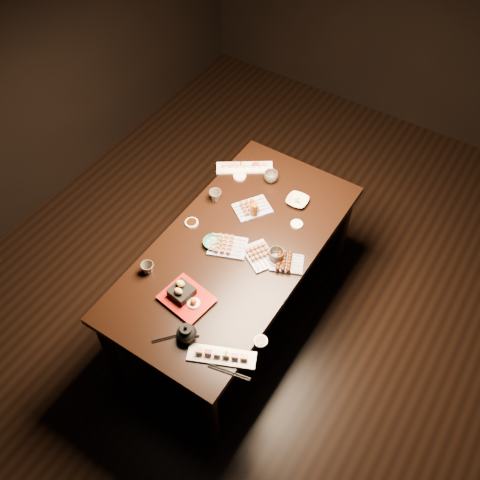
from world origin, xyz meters
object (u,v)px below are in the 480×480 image
object	(u,v)px
tempura_tray	(186,295)
teacup_near_left	(148,268)
edamame_bowl_cream	(297,201)
teacup_far_left	(215,196)
teacup_mid_right	(276,255)
condiment_bottle	(255,208)
dining_table	(236,281)
edamame_bowl_green	(213,243)
yakitori_plate_right	(260,254)
yakitori_plate_left	(252,206)
teacup_far_right	(271,177)
sushi_platter_far	(245,166)
sushi_platter_near	(222,355)
yakitori_plate_center	(228,244)
teapot	(186,332)

from	to	relation	value
tempura_tray	teacup_near_left	bearing A→B (deg)	-178.20
edamame_bowl_cream	teacup_far_left	bearing A→B (deg)	-149.92
teacup_mid_right	teacup_far_left	xyz separation A→B (m)	(-0.59, 0.21, -0.00)
condiment_bottle	dining_table	bearing A→B (deg)	-81.83
edamame_bowl_green	condiment_bottle	size ratio (longest dim) A/B	0.83
teacup_far_left	condiment_bottle	world-z (taller)	condiment_bottle
yakitori_plate_right	yakitori_plate_left	xyz separation A→B (m)	(-0.25, 0.30, 0.00)
tempura_tray	teacup_far_right	xyz separation A→B (m)	(-0.09, 1.09, -0.01)
sushi_platter_far	condiment_bottle	xyz separation A→B (m)	(0.29, -0.34, 0.05)
sushi_platter_near	yakitori_plate_right	xyz separation A→B (m)	(-0.18, 0.68, 0.01)
teacup_near_left	teacup_far_left	bearing A→B (deg)	89.82
yakitori_plate_center	edamame_bowl_cream	world-z (taller)	yakitori_plate_center
yakitori_plate_center	yakitori_plate_left	xyz separation A→B (m)	(-0.04, 0.35, -0.00)
dining_table	sushi_platter_far	distance (m)	0.81
yakitori_plate_left	teacup_mid_right	world-z (taller)	teacup_mid_right
yakitori_plate_left	edamame_bowl_green	bearing A→B (deg)	-153.23
yakitori_plate_center	yakitori_plate_left	world-z (taller)	same
edamame_bowl_green	teacup_far_left	distance (m)	0.38
dining_table	teacup_mid_right	distance (m)	0.49
yakitori_plate_center	edamame_bowl_cream	xyz separation A→B (m)	(0.18, 0.56, -0.01)
yakitori_plate_right	edamame_bowl_green	world-z (taller)	yakitori_plate_right
yakitori_plate_center	teapot	size ratio (longest dim) A/B	1.74
tempura_tray	condiment_bottle	world-z (taller)	condiment_bottle
edamame_bowl_green	teacup_mid_right	bearing A→B (deg)	17.22
tempura_tray	condiment_bottle	xyz separation A→B (m)	(-0.02, 0.76, 0.02)
tempura_tray	condiment_bottle	bearing A→B (deg)	99.56
teacup_near_left	teacup_far_left	distance (m)	0.70
teacup_mid_right	condiment_bottle	xyz separation A→B (m)	(-0.30, 0.23, 0.03)
sushi_platter_near	edamame_bowl_cream	world-z (taller)	sushi_platter_near
edamame_bowl_cream	condiment_bottle	world-z (taller)	condiment_bottle
teacup_mid_right	yakitori_plate_center	bearing A→B (deg)	-163.96
sushi_platter_near	sushi_platter_far	size ratio (longest dim) A/B	0.93
edamame_bowl_cream	teacup_mid_right	xyz separation A→B (m)	(0.12, -0.48, 0.02)
condiment_bottle	yakitori_plate_left	bearing A→B (deg)	135.85
sushi_platter_near	condiment_bottle	xyz separation A→B (m)	(-0.38, 0.94, 0.05)
edamame_bowl_green	yakitori_plate_left	bearing A→B (deg)	83.03
edamame_bowl_green	condiment_bottle	world-z (taller)	condiment_bottle
dining_table	yakitori_plate_right	xyz separation A→B (m)	(0.16, 0.02, 0.40)
sushi_platter_near	edamame_bowl_cream	size ratio (longest dim) A/B	2.60
teacup_far_right	edamame_bowl_cream	bearing A→B (deg)	-17.79
sushi_platter_far	teacup_near_left	bearing A→B (deg)	55.32
sushi_platter_near	dining_table	bearing A→B (deg)	93.41
teacup_mid_right	sushi_platter_near	bearing A→B (deg)	-82.99
dining_table	edamame_bowl_cream	xyz separation A→B (m)	(0.14, 0.54, 0.39)
tempura_tray	condiment_bottle	distance (m)	0.76
sushi_platter_near	teacup_mid_right	bearing A→B (deg)	72.87
sushi_platter_far	edamame_bowl_cream	bearing A→B (deg)	135.09
sushi_platter_far	yakitori_plate_center	xyz separation A→B (m)	(0.29, -0.65, 0.01)
yakitori_plate_right	condiment_bottle	distance (m)	0.34
edamame_bowl_green	teacup_far_right	size ratio (longest dim) A/B	1.26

